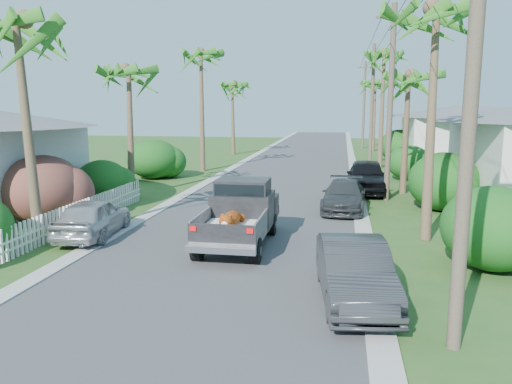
% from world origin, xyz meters
% --- Properties ---
extents(ground, '(120.00, 120.00, 0.00)m').
position_xyz_m(ground, '(0.00, 0.00, 0.00)').
color(ground, '#29511E').
rests_on(ground, ground).
extents(road, '(8.00, 100.00, 0.02)m').
position_xyz_m(road, '(0.00, 25.00, 0.01)').
color(road, '#38383A').
rests_on(road, ground).
extents(curb_left, '(0.60, 100.00, 0.06)m').
position_xyz_m(curb_left, '(-4.30, 25.00, 0.03)').
color(curb_left, '#A5A39E').
rests_on(curb_left, ground).
extents(curb_right, '(0.60, 100.00, 0.06)m').
position_xyz_m(curb_right, '(4.30, 25.00, 0.03)').
color(curb_right, '#A5A39E').
rests_on(curb_right, ground).
extents(pickup_truck, '(1.98, 5.12, 2.06)m').
position_xyz_m(pickup_truck, '(0.26, 4.51, 1.01)').
color(pickup_truck, black).
rests_on(pickup_truck, ground).
extents(parked_car_rn, '(1.98, 4.37, 1.39)m').
position_xyz_m(parked_car_rn, '(3.81, -0.04, 0.70)').
color(parked_car_rn, '#2B2D2F').
rests_on(parked_car_rn, ground).
extents(parked_car_rm, '(1.99, 4.44, 1.26)m').
position_xyz_m(parked_car_rm, '(3.60, 10.22, 0.63)').
color(parked_car_rm, '#2E3134').
rests_on(parked_car_rm, ground).
extents(parked_car_rf, '(2.10, 4.99, 1.68)m').
position_xyz_m(parked_car_rf, '(4.74, 15.00, 0.84)').
color(parked_car_rf, black).
rests_on(parked_car_rf, ground).
extents(parked_car_ln, '(1.98, 4.10, 1.35)m').
position_xyz_m(parked_car_ln, '(-4.85, 4.25, 0.67)').
color(parked_car_ln, '#ABAEB2').
rests_on(parked_car_ln, ground).
extents(palm_l_a, '(4.40, 4.40, 8.20)m').
position_xyz_m(palm_l_a, '(-6.20, 3.00, 6.93)').
color(palm_l_a, brown).
rests_on(palm_l_a, ground).
extents(palm_l_b, '(4.40, 4.40, 7.40)m').
position_xyz_m(palm_l_b, '(-6.80, 12.00, 6.15)').
color(palm_l_b, brown).
rests_on(palm_l_b, ground).
extents(palm_l_c, '(4.40, 4.40, 9.20)m').
position_xyz_m(palm_l_c, '(-6.00, 22.00, 7.91)').
color(palm_l_c, brown).
rests_on(palm_l_c, ground).
extents(palm_l_d, '(4.40, 4.40, 7.70)m').
position_xyz_m(palm_l_d, '(-6.50, 34.00, 6.44)').
color(palm_l_d, brown).
rests_on(palm_l_d, ground).
extents(palm_r_a, '(4.40, 4.40, 8.70)m').
position_xyz_m(palm_r_a, '(6.30, 6.00, 7.42)').
color(palm_r_a, brown).
rests_on(palm_r_a, ground).
extents(palm_r_b, '(4.40, 4.40, 7.20)m').
position_xyz_m(palm_r_b, '(6.60, 15.00, 5.95)').
color(palm_r_b, brown).
rests_on(palm_r_b, ground).
extents(palm_r_c, '(4.40, 4.40, 9.40)m').
position_xyz_m(palm_r_c, '(6.20, 26.00, 8.11)').
color(palm_r_c, brown).
rests_on(palm_r_c, ground).
extents(palm_r_d, '(4.40, 4.40, 8.00)m').
position_xyz_m(palm_r_d, '(6.50, 40.00, 6.74)').
color(palm_r_d, brown).
rests_on(palm_r_d, ground).
extents(shrub_l_b, '(3.00, 3.30, 2.60)m').
position_xyz_m(shrub_l_b, '(-7.80, 6.00, 1.30)').
color(shrub_l_b, '#B81A40').
rests_on(shrub_l_b, ground).
extents(shrub_l_c, '(2.40, 2.64, 2.00)m').
position_xyz_m(shrub_l_c, '(-7.40, 10.00, 1.00)').
color(shrub_l_c, '#194915').
rests_on(shrub_l_c, ground).
extents(shrub_l_d, '(3.20, 3.52, 2.40)m').
position_xyz_m(shrub_l_d, '(-8.00, 18.00, 1.20)').
color(shrub_l_d, '#194915').
rests_on(shrub_l_d, ground).
extents(shrub_r_a, '(2.80, 3.08, 2.30)m').
position_xyz_m(shrub_r_a, '(7.60, 3.00, 1.15)').
color(shrub_r_a, '#194915').
rests_on(shrub_r_a, ground).
extents(shrub_r_b, '(3.00, 3.30, 2.50)m').
position_xyz_m(shrub_r_b, '(7.80, 11.00, 1.25)').
color(shrub_r_b, '#194915').
rests_on(shrub_r_b, ground).
extents(shrub_r_c, '(2.60, 2.86, 2.10)m').
position_xyz_m(shrub_r_c, '(7.50, 20.00, 1.05)').
color(shrub_r_c, '#194915').
rests_on(shrub_r_c, ground).
extents(shrub_r_d, '(3.20, 3.52, 2.60)m').
position_xyz_m(shrub_r_d, '(8.00, 30.00, 1.30)').
color(shrub_r_d, '#194915').
rests_on(shrub_r_d, ground).
extents(picket_fence, '(0.10, 11.00, 1.00)m').
position_xyz_m(picket_fence, '(-6.00, 5.50, 0.50)').
color(picket_fence, white).
rests_on(picket_fence, ground).
extents(house_right_far, '(9.00, 8.00, 4.60)m').
position_xyz_m(house_right_far, '(13.00, 30.00, 2.12)').
color(house_right_far, silver).
rests_on(house_right_far, ground).
extents(utility_pole_a, '(1.60, 0.26, 9.00)m').
position_xyz_m(utility_pole_a, '(5.60, -2.00, 4.60)').
color(utility_pole_a, brown).
rests_on(utility_pole_a, ground).
extents(utility_pole_b, '(1.60, 0.26, 9.00)m').
position_xyz_m(utility_pole_b, '(5.60, 13.00, 4.60)').
color(utility_pole_b, brown).
rests_on(utility_pole_b, ground).
extents(utility_pole_c, '(1.60, 0.26, 9.00)m').
position_xyz_m(utility_pole_c, '(5.60, 28.00, 4.60)').
color(utility_pole_c, brown).
rests_on(utility_pole_c, ground).
extents(utility_pole_d, '(1.60, 0.26, 9.00)m').
position_xyz_m(utility_pole_d, '(5.60, 43.00, 4.60)').
color(utility_pole_d, brown).
rests_on(utility_pole_d, ground).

